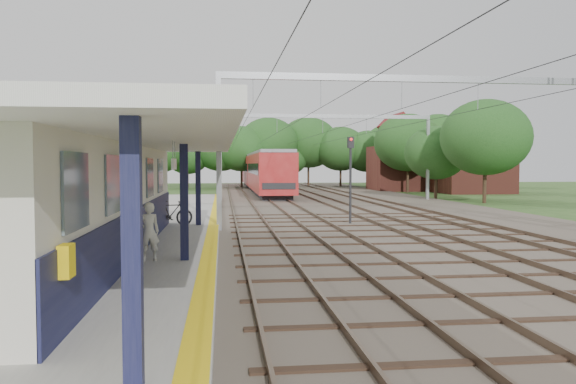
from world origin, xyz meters
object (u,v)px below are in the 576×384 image
person (149,232)px  signal_post (350,170)px  train (262,171)px  bicycle (171,213)px

person → signal_post: bearing=-143.2°
train → signal_post: signal_post is taller
bicycle → signal_post: size_ratio=0.43×
person → bicycle: person is taller
train → signal_post: size_ratio=8.97×
person → train: bearing=-114.6°
signal_post → bicycle: bearing=-174.1°
bicycle → signal_post: bearing=-91.9°
person → bicycle: (-0.17, 8.78, -0.25)m
person → train: train is taller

